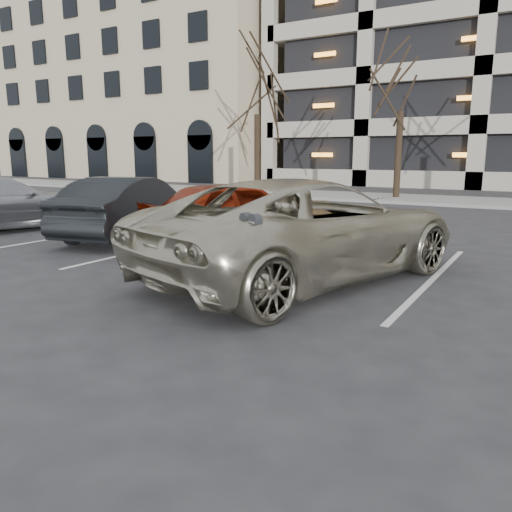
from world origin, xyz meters
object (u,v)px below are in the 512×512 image
(tree_b, at_px, (404,55))
(suv_silver, at_px, (306,229))
(car_dark, at_px, (131,207))
(parking_meter, at_px, (251,241))
(tree_a, at_px, (257,64))
(car_red, at_px, (236,213))

(tree_b, relative_size, suv_silver, 1.33)
(tree_b, height_order, car_dark, tree_b)
(tree_b, height_order, parking_meter, tree_b)
(tree_a, bearing_deg, tree_b, 0.00)
(parking_meter, relative_size, car_dark, 0.29)
(tree_a, relative_size, tree_b, 1.04)
(car_red, height_order, car_dark, car_dark)
(suv_silver, height_order, car_dark, suv_silver)
(tree_a, height_order, parking_meter, tree_a)
(tree_b, height_order, suv_silver, tree_b)
(tree_a, distance_m, car_dark, 14.90)
(tree_a, distance_m, car_red, 15.61)
(car_dark, bearing_deg, tree_a, -84.61)
(tree_a, bearing_deg, car_dark, -71.59)
(car_dark, bearing_deg, tree_b, -114.30)
(suv_silver, relative_size, car_dark, 1.43)
(tree_b, bearing_deg, car_red, -89.56)
(tree_b, distance_m, suv_silver, 15.76)
(suv_silver, bearing_deg, parking_meter, 115.59)
(parking_meter, bearing_deg, car_dark, 166.77)
(suv_silver, bearing_deg, car_red, -20.09)
(suv_silver, distance_m, car_dark, 5.47)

